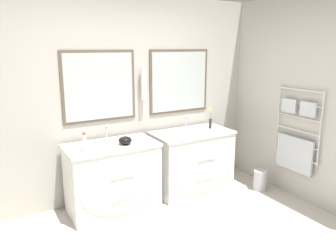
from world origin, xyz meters
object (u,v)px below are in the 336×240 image
at_px(vanity_left, 114,178).
at_px(amenity_bowl, 125,140).
at_px(vanity_right, 193,161).
at_px(toiletry_bottle, 84,142).
at_px(flower_vase, 210,121).
at_px(waste_bin, 260,180).

bearing_deg(vanity_left, amenity_bowl, -19.02).
bearing_deg(vanity_right, toiletry_bottle, -177.71).
height_order(vanity_right, amenity_bowl, amenity_bowl).
xyz_separation_m(vanity_left, flower_vase, (1.48, 0.06, 0.52)).
xyz_separation_m(flower_vase, waste_bin, (0.50, -0.52, -0.79)).
xyz_separation_m(vanity_right, toiletry_bottle, (-1.49, -0.06, 0.51)).
distance_m(toiletry_bottle, amenity_bowl, 0.49).
distance_m(vanity_left, amenity_bowl, 0.49).
distance_m(vanity_left, toiletry_bottle, 0.62).
relative_size(toiletry_bottle, amenity_bowl, 1.32).
bearing_deg(amenity_bowl, waste_bin, -12.52).
height_order(toiletry_bottle, amenity_bowl, toiletry_bottle).
xyz_separation_m(amenity_bowl, waste_bin, (1.83, -0.41, -0.74)).
distance_m(toiletry_bottle, waste_bin, 2.48).
relative_size(vanity_left, vanity_right, 1.00).
height_order(flower_vase, waste_bin, flower_vase).
distance_m(vanity_left, flower_vase, 1.57).
distance_m(vanity_left, vanity_right, 1.15).
relative_size(vanity_right, waste_bin, 3.84).
bearing_deg(toiletry_bottle, amenity_bowl, 1.22).
height_order(vanity_left, toiletry_bottle, toiletry_bottle).
relative_size(vanity_left, flower_vase, 3.88).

